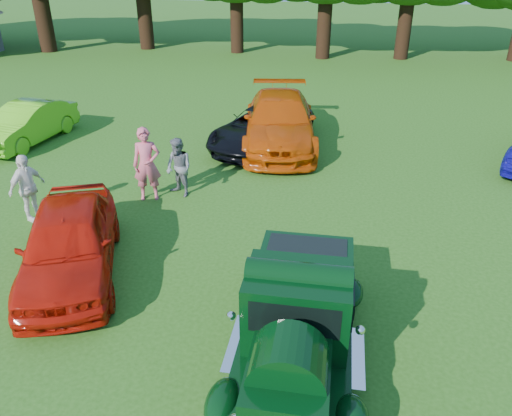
% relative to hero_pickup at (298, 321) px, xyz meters
% --- Properties ---
extents(ground, '(120.00, 120.00, 0.00)m').
position_rel_hero_pickup_xyz_m(ground, '(-0.97, 0.84, -0.76)').
color(ground, '#255213').
rests_on(ground, ground).
extents(hero_pickup, '(2.08, 4.47, 1.75)m').
position_rel_hero_pickup_xyz_m(hero_pickup, '(0.00, 0.00, 0.00)').
color(hero_pickup, black).
rests_on(hero_pickup, ground).
extents(red_convertible, '(3.10, 4.50, 1.42)m').
position_rel_hero_pickup_xyz_m(red_convertible, '(-4.54, 1.60, -0.05)').
color(red_convertible, '#B31307').
rests_on(red_convertible, ground).
extents(back_car_lime, '(1.78, 4.00, 1.28)m').
position_rel_hero_pickup_xyz_m(back_car_lime, '(-9.68, 8.41, -0.12)').
color(back_car_lime, '#57BB19').
rests_on(back_car_lime, ground).
extents(back_car_black, '(3.35, 4.86, 1.23)m').
position_rel_hero_pickup_xyz_m(back_car_black, '(-2.03, 9.32, -0.14)').
color(back_car_black, black).
rests_on(back_car_black, ground).
extents(back_car_orange, '(2.96, 5.75, 1.60)m').
position_rel_hero_pickup_xyz_m(back_car_orange, '(-1.49, 9.56, 0.04)').
color(back_car_orange, '#BC4206').
rests_on(back_car_orange, ground).
extents(spectator_pink, '(0.79, 0.64, 1.88)m').
position_rel_hero_pickup_xyz_m(spectator_pink, '(-4.25, 5.04, 0.18)').
color(spectator_pink, '#CC5467').
rests_on(spectator_pink, ground).
extents(spectator_grey, '(0.94, 0.89, 1.53)m').
position_rel_hero_pickup_xyz_m(spectator_grey, '(-3.54, 5.37, 0.01)').
color(spectator_grey, slate).
rests_on(spectator_grey, ground).
extents(spectator_white, '(0.67, 1.03, 1.62)m').
position_rel_hero_pickup_xyz_m(spectator_white, '(-6.58, 3.52, 0.05)').
color(spectator_white, white).
rests_on(spectator_white, ground).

